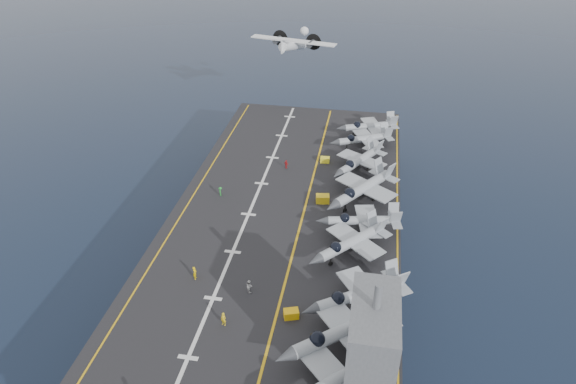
% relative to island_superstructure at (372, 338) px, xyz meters
% --- Properties ---
extents(ground, '(500.00, 500.00, 0.00)m').
position_rel_island_superstructure_xyz_m(ground, '(-15.00, 30.00, -17.90)').
color(ground, '#142135').
rests_on(ground, ground).
extents(hull, '(36.00, 90.00, 10.00)m').
position_rel_island_superstructure_xyz_m(hull, '(-15.00, 30.00, -12.90)').
color(hull, '#56595E').
rests_on(hull, ground).
extents(flight_deck, '(38.00, 92.00, 0.40)m').
position_rel_island_superstructure_xyz_m(flight_deck, '(-15.00, 30.00, -7.70)').
color(flight_deck, black).
rests_on(flight_deck, hull).
extents(foul_line, '(0.35, 90.00, 0.02)m').
position_rel_island_superstructure_xyz_m(foul_line, '(-12.00, 30.00, -7.48)').
color(foul_line, gold).
rests_on(foul_line, flight_deck).
extents(landing_centerline, '(0.50, 90.00, 0.02)m').
position_rel_island_superstructure_xyz_m(landing_centerline, '(-21.00, 30.00, -7.48)').
color(landing_centerline, silver).
rests_on(landing_centerline, flight_deck).
extents(deck_edge_port, '(0.25, 90.00, 0.02)m').
position_rel_island_superstructure_xyz_m(deck_edge_port, '(-32.00, 30.00, -7.48)').
color(deck_edge_port, gold).
rests_on(deck_edge_port, flight_deck).
extents(deck_edge_stbd, '(0.25, 90.00, 0.02)m').
position_rel_island_superstructure_xyz_m(deck_edge_stbd, '(3.50, 30.00, -7.48)').
color(deck_edge_stbd, gold).
rests_on(deck_edge_stbd, flight_deck).
extents(island_superstructure, '(5.00, 10.00, 15.00)m').
position_rel_island_superstructure_xyz_m(island_superstructure, '(0.00, 0.00, 0.00)').
color(island_superstructure, '#56595E').
rests_on(island_superstructure, flight_deck).
extents(fighter_jet_0, '(16.90, 16.74, 4.96)m').
position_rel_island_superstructure_xyz_m(fighter_jet_0, '(-3.82, -2.30, -5.02)').
color(fighter_jet_0, gray).
rests_on(fighter_jet_0, flight_deck).
extents(fighter_jet_1, '(19.08, 18.29, 5.54)m').
position_rel_island_superstructure_xyz_m(fighter_jet_1, '(-3.27, 4.88, -4.73)').
color(fighter_jet_1, gray).
rests_on(fighter_jet_1, flight_deck).
extents(fighter_jet_2, '(17.88, 16.53, 5.16)m').
position_rel_island_superstructure_xyz_m(fighter_jet_2, '(-1.55, 11.77, -4.92)').
color(fighter_jet_2, '#9CA4AB').
rests_on(fighter_jet_2, flight_deck).
extents(fighter_jet_3, '(16.72, 17.00, 4.97)m').
position_rel_island_superstructure_xyz_m(fighter_jet_3, '(-3.45, 22.53, -5.01)').
color(fighter_jet_3, '#989FA9').
rests_on(fighter_jet_3, flight_deck).
extents(fighter_jet_4, '(14.78, 11.29, 4.62)m').
position_rel_island_superstructure_xyz_m(fighter_jet_4, '(-2.01, 28.56, -5.19)').
color(fighter_jet_4, '#A2ABB1').
rests_on(fighter_jet_4, flight_deck).
extents(fighter_jet_5, '(18.17, 19.44, 5.62)m').
position_rel_island_superstructure_xyz_m(fighter_jet_5, '(-2.60, 37.28, -4.69)').
color(fighter_jet_5, '#9FA9AF').
rests_on(fighter_jet_5, flight_deck).
extents(fighter_jet_6, '(15.34, 16.92, 4.89)m').
position_rel_island_superstructure_xyz_m(fighter_jet_6, '(-3.79, 47.57, -5.05)').
color(fighter_jet_6, '#98A2A8').
rests_on(fighter_jet_6, flight_deck).
extents(fighter_jet_7, '(15.86, 13.83, 4.62)m').
position_rel_island_superstructure_xyz_m(fighter_jet_7, '(-3.34, 57.26, -5.19)').
color(fighter_jet_7, '#8B949A').
rests_on(fighter_jet_7, flight_deck).
extents(fighter_jet_8, '(15.54, 12.96, 4.61)m').
position_rel_island_superstructure_xyz_m(fighter_jet_8, '(-2.40, 63.61, -5.20)').
color(fighter_jet_8, gray).
rests_on(fighter_jet_8, flight_deck).
extents(tow_cart_a, '(2.20, 1.78, 1.15)m').
position_rel_island_superstructure_xyz_m(tow_cart_a, '(-10.06, 8.54, -6.93)').
color(tow_cart_a, '#F1B20A').
rests_on(tow_cart_a, flight_deck).
extents(tow_cart_b, '(2.47, 1.81, 1.37)m').
position_rel_island_superstructure_xyz_m(tow_cart_b, '(-9.27, 35.87, -6.82)').
color(tow_cart_b, gold).
rests_on(tow_cart_b, flight_deck).
extents(tow_cart_c, '(1.84, 1.25, 1.07)m').
position_rel_island_superstructure_xyz_m(tow_cart_c, '(-10.49, 50.02, -6.97)').
color(tow_cart_c, yellow).
rests_on(tow_cart_c, flight_deck).
extents(crew_1, '(1.05, 1.37, 2.05)m').
position_rel_island_superstructure_xyz_m(crew_1, '(-24.62, 13.42, -6.48)').
color(crew_1, yellow).
rests_on(crew_1, flight_deck).
extents(crew_3, '(1.01, 1.20, 1.70)m').
position_rel_island_superstructure_xyz_m(crew_3, '(-27.20, 34.82, -6.65)').
color(crew_3, green).
rests_on(crew_3, flight_deck).
extents(crew_4, '(1.25, 1.17, 1.73)m').
position_rel_island_superstructure_xyz_m(crew_4, '(-17.55, 46.37, -6.63)').
color(crew_4, red).
rests_on(crew_4, flight_deck).
extents(crew_6, '(1.39, 1.14, 1.99)m').
position_rel_island_superstructure_xyz_m(crew_6, '(-18.24, 5.75, -6.50)').
color(crew_6, yellow).
rests_on(crew_6, flight_deck).
extents(crew_7, '(1.32, 1.39, 1.93)m').
position_rel_island_superstructure_xyz_m(crew_7, '(-16.49, 12.24, -6.53)').
color(crew_7, silver).
rests_on(crew_7, flight_deck).
extents(transport_plane, '(24.07, 18.80, 5.08)m').
position_rel_island_superstructure_xyz_m(transport_plane, '(-22.71, 84.54, 4.67)').
color(transport_plane, silver).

